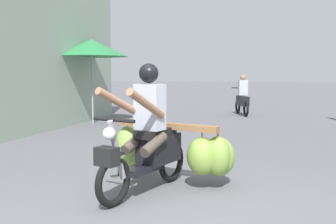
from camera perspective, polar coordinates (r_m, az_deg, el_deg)
ground_plane at (r=4.05m, az=-0.75°, el=-15.56°), size 120.00×120.00×0.00m
motorbike_main_loaded at (r=5.16m, az=-0.54°, el=-5.01°), size 1.81×1.94×1.58m
motorbike_distant_ahead_left at (r=13.87m, az=10.63°, el=1.88°), size 0.73×1.55×1.40m
market_umbrella_near_shop at (r=11.57m, az=-10.92°, el=9.03°), size 2.06×2.06×2.41m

